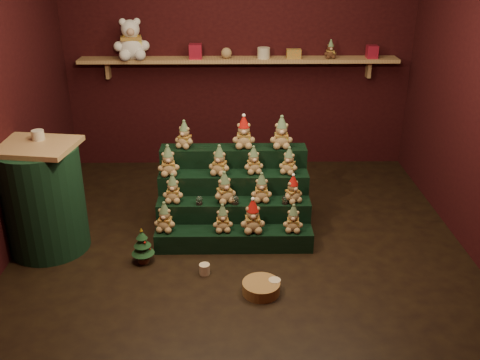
{
  "coord_description": "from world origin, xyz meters",
  "views": [
    {
      "loc": [
        -0.07,
        -4.19,
        2.52
      ],
      "look_at": [
        -0.01,
        0.25,
        0.54
      ],
      "focal_mm": 40.0,
      "sensor_mm": 36.0,
      "label": 1
    }
  ],
  "objects_px": {
    "white_bear": "(131,34)",
    "brown_bear": "(331,49)",
    "snow_globe_a": "(199,200)",
    "snow_globe_c": "(285,200)",
    "riser_tier_front": "(234,239)",
    "wicker_basket": "(261,288)",
    "snow_globe_b": "(235,200)",
    "mini_christmas_tree": "(143,246)",
    "mug_left": "(205,269)",
    "mug_right": "(274,285)",
    "side_table": "(44,198)"
  },
  "relations": [
    {
      "from": "snow_globe_c",
      "to": "mini_christmas_tree",
      "type": "bearing_deg",
      "value": -162.99
    },
    {
      "from": "wicker_basket",
      "to": "brown_bear",
      "type": "xyz_separation_m",
      "value": [
        0.88,
        2.56,
        1.37
      ]
    },
    {
      "from": "mini_christmas_tree",
      "to": "mug_left",
      "type": "bearing_deg",
      "value": -19.22
    },
    {
      "from": "side_table",
      "to": "snow_globe_c",
      "type": "bearing_deg",
      "value": 11.84
    },
    {
      "from": "mug_right",
      "to": "brown_bear",
      "type": "distance_m",
      "value": 2.98
    },
    {
      "from": "riser_tier_front",
      "to": "mug_right",
      "type": "bearing_deg",
      "value": -63.69
    },
    {
      "from": "mug_left",
      "to": "wicker_basket",
      "type": "distance_m",
      "value": 0.53
    },
    {
      "from": "snow_globe_a",
      "to": "white_bear",
      "type": "relative_size",
      "value": 0.15
    },
    {
      "from": "snow_globe_c",
      "to": "snow_globe_b",
      "type": "bearing_deg",
      "value": 180.0
    },
    {
      "from": "snow_globe_c",
      "to": "snow_globe_a",
      "type": "bearing_deg",
      "value": -180.0
    },
    {
      "from": "brown_bear",
      "to": "snow_globe_b",
      "type": "bearing_deg",
      "value": -126.3
    },
    {
      "from": "mug_left",
      "to": "mug_right",
      "type": "bearing_deg",
      "value": -22.85
    },
    {
      "from": "mini_christmas_tree",
      "to": "white_bear",
      "type": "height_order",
      "value": "white_bear"
    },
    {
      "from": "riser_tier_front",
      "to": "snow_globe_b",
      "type": "bearing_deg",
      "value": 85.06
    },
    {
      "from": "riser_tier_front",
      "to": "white_bear",
      "type": "distance_m",
      "value": 2.66
    },
    {
      "from": "white_bear",
      "to": "brown_bear",
      "type": "relative_size",
      "value": 2.79
    },
    {
      "from": "mini_christmas_tree",
      "to": "snow_globe_c",
      "type": "bearing_deg",
      "value": 17.01
    },
    {
      "from": "riser_tier_front",
      "to": "snow_globe_b",
      "type": "relative_size",
      "value": 17.03
    },
    {
      "from": "snow_globe_a",
      "to": "brown_bear",
      "type": "distance_m",
      "value": 2.45
    },
    {
      "from": "riser_tier_front",
      "to": "brown_bear",
      "type": "xyz_separation_m",
      "value": [
        1.09,
        1.89,
        1.33
      ]
    },
    {
      "from": "mug_right",
      "to": "mini_christmas_tree",
      "type": "bearing_deg",
      "value": 158.9
    },
    {
      "from": "side_table",
      "to": "brown_bear",
      "type": "xyz_separation_m",
      "value": [
        2.74,
        1.85,
        0.93
      ]
    },
    {
      "from": "wicker_basket",
      "to": "snow_globe_b",
      "type": "bearing_deg",
      "value": 103.26
    },
    {
      "from": "snow_globe_a",
      "to": "side_table",
      "type": "relative_size",
      "value": 0.08
    },
    {
      "from": "mug_right",
      "to": "white_bear",
      "type": "height_order",
      "value": "white_bear"
    },
    {
      "from": "riser_tier_front",
      "to": "brown_bear",
      "type": "distance_m",
      "value": 2.56
    },
    {
      "from": "snow_globe_a",
      "to": "mini_christmas_tree",
      "type": "relative_size",
      "value": 0.24
    },
    {
      "from": "mug_right",
      "to": "snow_globe_c",
      "type": "bearing_deg",
      "value": 79.69
    },
    {
      "from": "snow_globe_c",
      "to": "wicker_basket",
      "type": "bearing_deg",
      "value": -106.88
    },
    {
      "from": "snow_globe_c",
      "to": "white_bear",
      "type": "bearing_deg",
      "value": 132.53
    },
    {
      "from": "mug_right",
      "to": "wicker_basket",
      "type": "xyz_separation_m",
      "value": [
        -0.11,
        -0.03,
        -0.0
      ]
    },
    {
      "from": "snow_globe_a",
      "to": "mini_christmas_tree",
      "type": "height_order",
      "value": "snow_globe_a"
    },
    {
      "from": "mini_christmas_tree",
      "to": "brown_bear",
      "type": "xyz_separation_m",
      "value": [
        1.87,
        2.11,
        1.26
      ]
    },
    {
      "from": "brown_bear",
      "to": "snow_globe_a",
      "type": "bearing_deg",
      "value": -133.38
    },
    {
      "from": "mini_christmas_tree",
      "to": "white_bear",
      "type": "distance_m",
      "value": 2.57
    },
    {
      "from": "mug_left",
      "to": "brown_bear",
      "type": "bearing_deg",
      "value": 59.75
    },
    {
      "from": "wicker_basket",
      "to": "snow_globe_a",
      "type": "bearing_deg",
      "value": 121.97
    },
    {
      "from": "riser_tier_front",
      "to": "snow_globe_a",
      "type": "distance_m",
      "value": 0.47
    },
    {
      "from": "mug_right",
      "to": "wicker_basket",
      "type": "distance_m",
      "value": 0.11
    },
    {
      "from": "wicker_basket",
      "to": "brown_bear",
      "type": "distance_m",
      "value": 3.04
    },
    {
      "from": "wicker_basket",
      "to": "riser_tier_front",
      "type": "bearing_deg",
      "value": 107.34
    },
    {
      "from": "snow_globe_b",
      "to": "snow_globe_c",
      "type": "relative_size",
      "value": 1.03
    },
    {
      "from": "side_table",
      "to": "wicker_basket",
      "type": "bearing_deg",
      "value": -12.44
    },
    {
      "from": "side_table",
      "to": "wicker_basket",
      "type": "relative_size",
      "value": 3.33
    },
    {
      "from": "riser_tier_front",
      "to": "mug_left",
      "type": "xyz_separation_m",
      "value": [
        -0.24,
        -0.4,
        -0.05
      ]
    },
    {
      "from": "wicker_basket",
      "to": "brown_bear",
      "type": "relative_size",
      "value": 1.5
    },
    {
      "from": "snow_globe_a",
      "to": "snow_globe_c",
      "type": "distance_m",
      "value": 0.77
    },
    {
      "from": "mug_left",
      "to": "riser_tier_front",
      "type": "bearing_deg",
      "value": 58.85
    },
    {
      "from": "side_table",
      "to": "mini_christmas_tree",
      "type": "distance_m",
      "value": 0.96
    },
    {
      "from": "white_bear",
      "to": "brown_bear",
      "type": "height_order",
      "value": "white_bear"
    }
  ]
}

